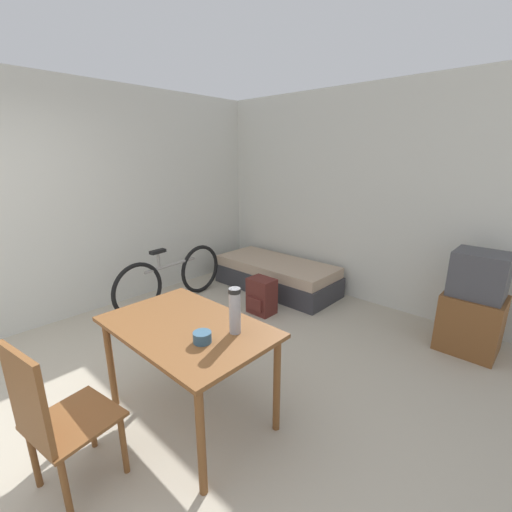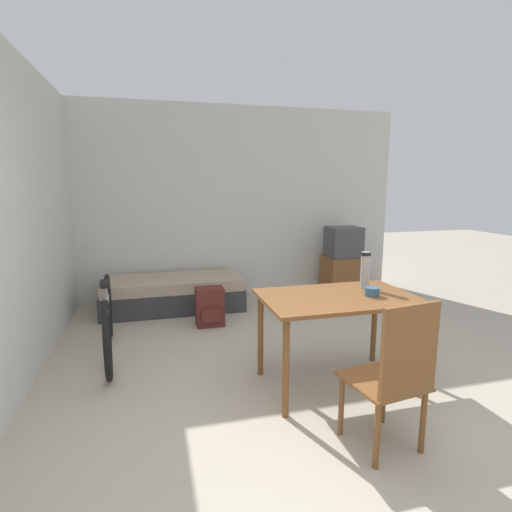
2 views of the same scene
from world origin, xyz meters
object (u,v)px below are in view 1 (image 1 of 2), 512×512
(daybed, at_px, (276,275))
(bicycle, at_px, (172,278))
(wooden_chair, at_px, (52,416))
(mate_bowl, at_px, (202,337))
(tv, at_px, (473,306))
(backpack, at_px, (261,296))
(dining_table, at_px, (187,337))
(thermos_flask, at_px, (235,309))

(daybed, xyz_separation_m, bicycle, (-0.68, -1.31, 0.14))
(wooden_chair, relative_size, mate_bowl, 8.36)
(bicycle, bearing_deg, wooden_chair, -47.45)
(daybed, height_order, wooden_chair, wooden_chair)
(mate_bowl, bearing_deg, tv, 67.66)
(tv, relative_size, backpack, 2.27)
(daybed, xyz_separation_m, tv, (2.44, 0.03, 0.27))
(bicycle, xyz_separation_m, mate_bowl, (2.09, -1.15, 0.44))
(daybed, height_order, mate_bowl, mate_bowl)
(dining_table, bearing_deg, bicycle, 149.35)
(dining_table, height_order, wooden_chair, wooden_chair)
(dining_table, height_order, bicycle, bicycle)
(backpack, bearing_deg, wooden_chair, -73.67)
(thermos_flask, distance_m, backpack, 1.99)
(bicycle, bearing_deg, mate_bowl, -28.90)
(daybed, bearing_deg, tv, 0.70)
(dining_table, distance_m, bicycle, 2.15)
(daybed, relative_size, mate_bowl, 15.43)
(tv, xyz_separation_m, wooden_chair, (-1.33, -3.29, 0.06))
(thermos_flask, relative_size, mate_bowl, 2.68)
(tv, xyz_separation_m, dining_table, (-1.28, -2.43, 0.19))
(daybed, xyz_separation_m, mate_bowl, (1.41, -2.47, 0.58))
(daybed, xyz_separation_m, backpack, (0.37, -0.74, 0.01))
(mate_bowl, bearing_deg, bicycle, 151.10)
(dining_table, bearing_deg, daybed, 115.75)
(mate_bowl, bearing_deg, backpack, 121.08)
(tv, relative_size, bicycle, 0.60)
(mate_bowl, bearing_deg, dining_table, 165.27)
(thermos_flask, bearing_deg, backpack, 126.30)
(tv, distance_m, backpack, 2.22)
(daybed, bearing_deg, mate_bowl, -60.17)
(daybed, relative_size, tv, 1.77)
(bicycle, distance_m, backpack, 1.20)
(tv, distance_m, wooden_chair, 3.55)
(thermos_flask, bearing_deg, tv, 67.03)
(tv, bearing_deg, bicycle, -156.68)
(dining_table, distance_m, mate_bowl, 0.29)
(mate_bowl, bearing_deg, wooden_chair, -110.83)
(wooden_chair, distance_m, thermos_flask, 1.15)
(tv, bearing_deg, dining_table, -117.84)
(tv, bearing_deg, mate_bowl, -112.34)
(wooden_chair, xyz_separation_m, backpack, (-0.74, 2.52, -0.31))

